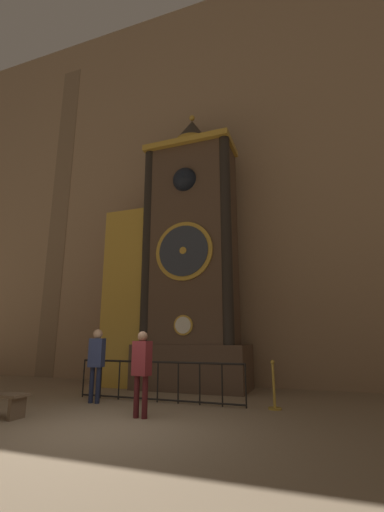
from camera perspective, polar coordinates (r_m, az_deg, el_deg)
The scene contains 7 objects.
ground_plane at distance 6.42m, azimuth -15.77°, elevation -26.35°, with size 28.00×28.00×0.00m, color #847056.
cathedral_back_wall at distance 13.38m, azimuth 1.96°, elevation 14.38°, with size 24.00×0.32×15.48m.
clock_tower at distance 11.08m, azimuth -2.35°, elevation -1.28°, with size 4.63×1.84×9.20m.
railing_fence at distance 8.74m, azimuth -5.74°, elevation -19.73°, with size 4.29×0.05×0.93m.
visitor_near at distance 8.82m, azimuth -15.62°, elevation -15.98°, with size 0.37×0.26×1.68m.
visitor_far at distance 7.08m, azimuth -8.38°, elevation -17.55°, with size 0.38×0.28×1.61m.
stanchion_post at distance 8.08m, azimuth 13.53°, elevation -21.34°, with size 0.28×0.28×1.01m.
Camera 1 is at (3.53, -5.15, 1.48)m, focal length 24.00 mm.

